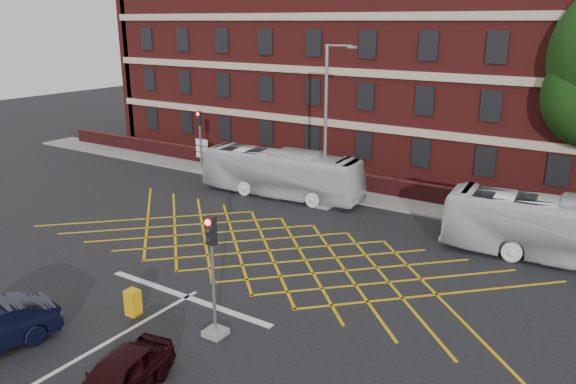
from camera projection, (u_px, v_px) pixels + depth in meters
The scene contains 15 objects.
ground at pixel (242, 266), 24.48m from camera, with size 120.00×120.00×0.00m, color black.
victorian_building at pixel (433, 56), 39.64m from camera, with size 51.00×12.17×20.40m.
boundary_wall at pixel (371, 184), 34.71m from camera, with size 56.00×0.50×1.10m, color #471314.
far_pavement at pixel (364, 196), 34.05m from camera, with size 60.00×3.00×0.12m, color slate.
box_junction_hatching at pixel (269, 250), 26.07m from camera, with size 11.50×0.12×0.02m, color #CC990C.
stop_line at pixel (187, 297), 21.68m from camera, with size 8.00×0.30×0.02m, color silver.
centre_line at pixel (34, 384), 16.48m from camera, with size 0.15×14.00×0.02m, color silver.
bus_left at pixel (281, 173), 33.87m from camera, with size 2.38×10.19×2.84m, color silver.
bus_right at pixel (567, 231), 24.49m from camera, with size 2.45×10.48×2.92m, color silver.
car_maroon at pixel (119, 376), 15.79m from camera, with size 1.54×3.82×1.30m, color black.
traffic_light_near at pixel (214, 288), 18.56m from camera, with size 0.70×0.70×4.27m.
traffic_light_far at pixel (201, 147), 39.14m from camera, with size 0.70×0.70×4.27m.
street_lamp at pixel (326, 154), 31.30m from camera, with size 2.25×1.00×9.05m.
direction_signs at pixel (202, 149), 40.27m from camera, with size 1.10×0.16×2.20m.
utility_cabinet at pixel (133, 303), 20.25m from camera, with size 0.48×0.43×0.98m, color #DE9F0D.
Camera 1 is at (13.99, -17.68, 10.24)m, focal length 35.00 mm.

